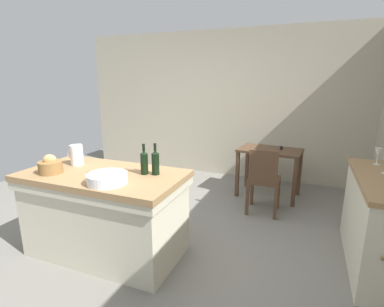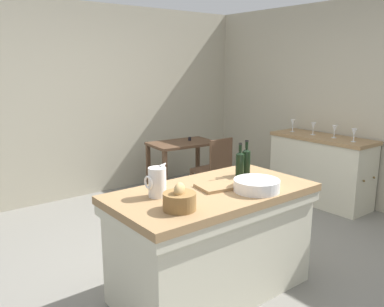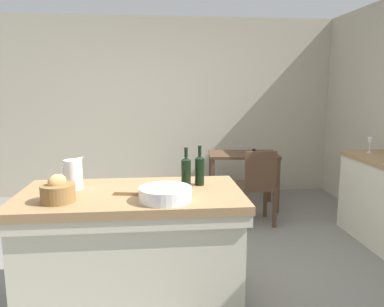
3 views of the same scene
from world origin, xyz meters
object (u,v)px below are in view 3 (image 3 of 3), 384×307
at_px(wine_bottle_dark, 200,169).
at_px(wine_glass_right, 370,142).
at_px(pitcher, 73,174).
at_px(wooden_chair, 257,184).
at_px(wine_bottle_amber, 186,171).
at_px(island_table, 133,244).
at_px(cutting_board, 140,190).
at_px(writing_desk, 243,162).
at_px(bread_basket, 58,192).
at_px(wash_bowl, 165,194).

bearing_deg(wine_bottle_dark, wine_glass_right, 28.07).
relative_size(pitcher, wine_glass_right, 1.49).
height_order(wooden_chair, wine_bottle_amber, wine_bottle_amber).
bearing_deg(island_table, cutting_board, 8.72).
bearing_deg(writing_desk, cutting_board, -120.50).
bearing_deg(pitcher, bread_basket, -95.94).
bearing_deg(bread_basket, cutting_board, 21.48).
relative_size(wash_bowl, wine_glass_right, 2.02).
relative_size(writing_desk, pitcher, 3.68).
xyz_separation_m(cutting_board, wine_glass_right, (2.46, 1.21, 0.14)).
distance_m(island_table, writing_desk, 2.55).
xyz_separation_m(island_table, wash_bowl, (0.24, -0.23, 0.44)).
distance_m(wooden_chair, pitcher, 2.30).
height_order(writing_desk, wash_bowl, wash_bowl).
distance_m(writing_desk, wooden_chair, 0.68).
bearing_deg(island_table, wine_bottle_dark, 15.91).
bearing_deg(cutting_board, pitcher, 166.84).
height_order(wash_bowl, bread_basket, bread_basket).
xyz_separation_m(wine_bottle_dark, wine_bottle_amber, (-0.11, -0.03, -0.00)).
bearing_deg(wine_bottle_amber, island_table, -163.97).
height_order(wash_bowl, wine_bottle_dark, wine_bottle_dark).
height_order(wooden_chair, cutting_board, wooden_chair).
height_order(pitcher, wine_bottle_dark, wine_bottle_dark).
distance_m(island_table, wine_bottle_amber, 0.66).
bearing_deg(wine_bottle_dark, wash_bowl, -125.78).
relative_size(island_table, writing_desk, 1.67).
distance_m(writing_desk, pitcher, 2.72).
height_order(writing_desk, wooden_chair, wooden_chair).
height_order(writing_desk, wine_bottle_dark, wine_bottle_dark).
xyz_separation_m(bread_basket, wine_bottle_dark, (0.97, 0.34, 0.05)).
xyz_separation_m(wash_bowl, wine_bottle_dark, (0.27, 0.38, 0.08)).
height_order(wine_bottle_amber, wine_glass_right, wine_bottle_amber).
bearing_deg(wine_glass_right, pitcher, -159.62).
bearing_deg(bread_basket, wine_bottle_amber, 19.82).
relative_size(pitcher, wine_bottle_amber, 0.88).
distance_m(wooden_chair, wine_glass_right, 1.31).
bearing_deg(island_table, wooden_chair, 48.17).
bearing_deg(wine_glass_right, wine_bottle_amber, -152.51).
height_order(writing_desk, wine_bottle_amber, wine_bottle_amber).
height_order(wash_bowl, cutting_board, wash_bowl).
height_order(island_table, writing_desk, island_table).
relative_size(wash_bowl, wine_bottle_amber, 1.19).
height_order(island_table, wooden_chair, wooden_chair).
bearing_deg(writing_desk, wooden_chair, -88.64).
bearing_deg(wine_glass_right, wash_bowl, -147.58).
height_order(bread_basket, wine_bottle_dark, wine_bottle_dark).
height_order(wooden_chair, bread_basket, bread_basket).
relative_size(writing_desk, wine_glass_right, 5.49).
height_order(wooden_chair, wash_bowl, wash_bowl).
xyz_separation_m(cutting_board, wine_bottle_amber, (0.34, 0.11, 0.11)).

